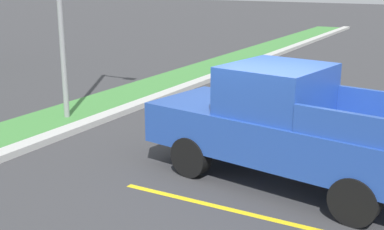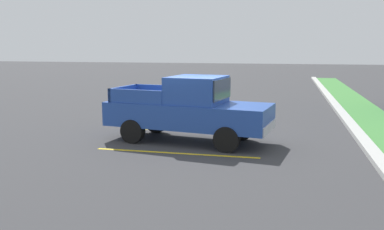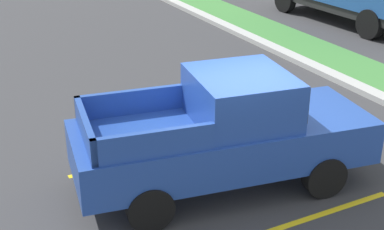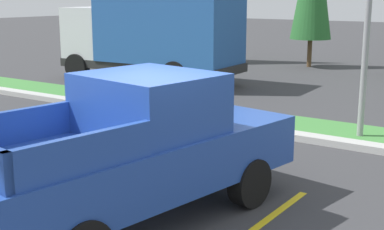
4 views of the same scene
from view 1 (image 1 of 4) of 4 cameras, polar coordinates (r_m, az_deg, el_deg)
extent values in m
plane|color=#38383A|center=(9.68, 7.85, -6.80)|extent=(120.00, 120.00, 0.00)
cube|color=yellow|center=(8.21, 6.89, -10.96)|extent=(0.12, 4.80, 0.01)
cube|color=yellow|center=(10.93, 13.18, -4.44)|extent=(0.12, 4.80, 0.01)
cube|color=#B2B2AD|center=(12.26, -14.40, -2.00)|extent=(56.00, 0.40, 0.15)
cube|color=#42843D|center=(13.03, -17.91, -1.44)|extent=(56.00, 1.80, 0.06)
cylinder|color=black|center=(9.52, -0.11, -4.60)|extent=(0.39, 0.79, 0.76)
cylinder|color=black|center=(10.83, 5.48, -2.17)|extent=(0.39, 0.79, 0.76)
cylinder|color=black|center=(8.11, 17.57, -9.01)|extent=(0.39, 0.79, 0.76)
cube|color=#23479E|center=(9.24, 10.77, -2.22)|extent=(2.68, 5.43, 0.76)
cube|color=#23479E|center=(9.17, 9.36, 2.89)|extent=(1.99, 1.85, 0.84)
cube|color=#2D3842|center=(9.58, 5.08, 3.86)|extent=(1.61, 0.31, 0.63)
cube|color=#23479E|center=(7.77, 17.53, -1.43)|extent=(0.39, 1.89, 0.44)
cube|color=silver|center=(10.66, -1.49, -0.93)|extent=(1.81, 0.44, 0.28)
camera|label=2|loc=(21.89, 14.45, 13.35)|focal=38.90mm
camera|label=3|loc=(15.92, 37.25, 18.20)|focal=51.49mm
camera|label=4|loc=(13.48, 42.15, 9.54)|focal=50.86mm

